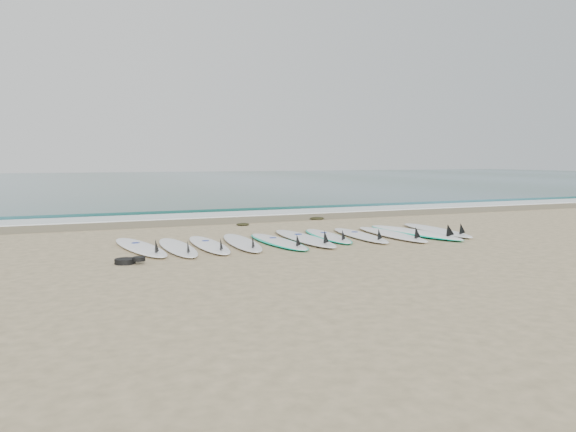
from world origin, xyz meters
name	(u,v)px	position (x,y,z in m)	size (l,w,h in m)	color
ground	(303,240)	(0.00, 0.00, 0.00)	(120.00, 120.00, 0.00)	tan
ocean	(121,181)	(0.00, 32.50, 0.01)	(120.00, 55.00, 0.03)	#214F51
wet_sand_band	(241,220)	(0.00, 4.10, 0.01)	(120.00, 1.80, 0.01)	#6D6148
foam_band	(226,215)	(0.00, 5.50, 0.02)	(120.00, 1.40, 0.04)	silver
wave_crest	(213,209)	(0.00, 7.00, 0.05)	(120.00, 1.00, 0.10)	#214F51
surfboard_0	(141,247)	(-3.20, 0.05, 0.06)	(0.92, 2.67, 0.33)	white
surfboard_1	(178,247)	(-2.58, -0.21, 0.05)	(0.51, 2.43, 0.31)	white
surfboard_2	(209,244)	(-1.98, -0.14, 0.05)	(0.54, 2.45, 0.31)	white
surfboard_3	(242,242)	(-1.33, -0.11, 0.06)	(0.75, 2.54, 0.32)	silver
surfboard_4	(279,241)	(-0.63, -0.21, 0.05)	(0.68, 2.46, 0.31)	silver
surfboard_5	(305,238)	(0.00, -0.08, 0.06)	(0.61, 2.77, 0.35)	white
surfboard_6	(328,236)	(0.62, 0.14, 0.04)	(0.79, 2.37, 0.29)	white
surfboard_7	(361,235)	(1.27, -0.09, 0.05)	(0.71, 2.48, 0.31)	white
surfboard_8	(393,234)	(1.97, -0.22, 0.06)	(0.62, 2.62, 0.33)	white
surfboard_9	(415,232)	(2.59, -0.15, 0.05)	(1.01, 2.90, 0.36)	white
surfboard_10	(438,230)	(3.26, -0.05, 0.06)	(0.78, 2.68, 0.34)	white
seaweed_near	(243,224)	(-0.34, 2.89, 0.03)	(0.33, 0.26, 0.06)	black
seaweed_far	(317,218)	(1.91, 3.35, 0.04)	(0.41, 0.32, 0.08)	black
leash_coil	(128,261)	(-3.58, -1.24, 0.05)	(0.46, 0.36, 0.11)	black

